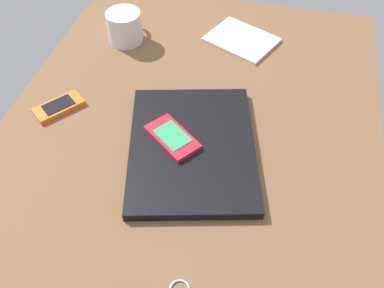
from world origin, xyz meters
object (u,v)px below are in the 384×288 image
at_px(laptop_closed, 192,147).
at_px(cell_phone_on_laptop, 172,137).
at_px(notepad, 241,40).
at_px(coffee_mug, 125,27).
at_px(cell_phone_on_desk, 59,107).

xyz_separation_m(laptop_closed, cell_phone_on_laptop, (0.00, 0.04, 0.01)).
bearing_deg(cell_phone_on_laptop, notepad, -11.36).
bearing_deg(coffee_mug, notepad, -77.29).
bearing_deg(cell_phone_on_laptop, cell_phone_on_desk, 80.86).
relative_size(laptop_closed, cell_phone_on_laptop, 2.54).
bearing_deg(laptop_closed, cell_phone_on_laptop, 69.41).
bearing_deg(laptop_closed, notepad, -19.86).
xyz_separation_m(laptop_closed, coffee_mug, (0.33, 0.26, 0.03)).
relative_size(cell_phone_on_desk, coffee_mug, 0.97).
height_order(notepad, coffee_mug, coffee_mug).
distance_m(cell_phone_on_laptop, notepad, 0.40).
bearing_deg(coffee_mug, cell_phone_on_desk, 168.07).
bearing_deg(cell_phone_on_laptop, laptop_closed, -96.03).
relative_size(cell_phone_on_desk, notepad, 0.69).
xyz_separation_m(cell_phone_on_laptop, cell_phone_on_desk, (0.04, 0.27, -0.02)).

